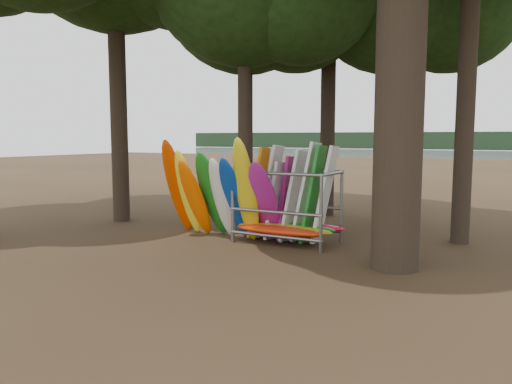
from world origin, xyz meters
The scene contains 5 objects.
ground centered at (0.00, 0.00, 0.00)m, with size 120.00×120.00×0.00m, color #47331E.
lake centered at (0.00, 60.00, 0.00)m, with size 160.00×160.00×0.00m, color gray.
far_shore centered at (0.00, 110.00, 2.00)m, with size 160.00×4.00×4.00m, color black.
kayak_row centered at (-1.07, 1.36, 1.27)m, with size 3.95×1.86×3.04m.
storage_rack centered at (0.94, 1.85, 0.96)m, with size 3.07×1.55×2.82m.
Camera 1 is at (6.90, -10.50, 2.93)m, focal length 35.00 mm.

